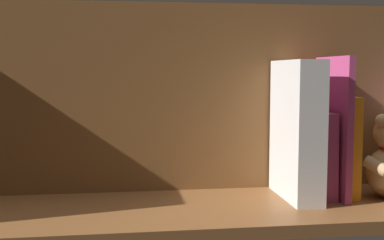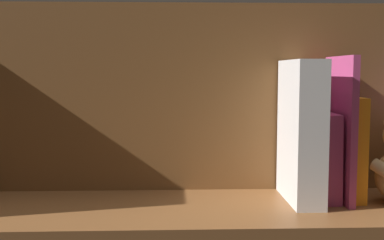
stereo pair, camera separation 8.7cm
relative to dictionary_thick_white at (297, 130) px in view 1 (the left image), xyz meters
The scene contains 6 objects.
ground_plane 24.50cm from the dictionary_thick_white, ahead, with size 112.90×28.39×2.20cm, color brown.
shelf_back_panel 22.88cm from the dictionary_thick_white, 25.68° to the right, with size 112.90×1.50×36.97cm, color brown.
book_3 10.54cm from the dictionary_thick_white, 168.29° to the right, with size 2.32×12.87×18.97cm, color orange.
book_4 7.48cm from the dictionary_thick_white, behind, with size 1.22×15.22×26.43cm, color #B23F72.
book_5 6.98cm from the dictionary_thick_white, 159.39° to the right, with size 3.04×13.38×16.06cm, color #B23F72.
dictionary_thick_white is the anchor object (origin of this frame).
Camera 1 is at (12.11, 86.24, 23.71)cm, focal length 46.71 mm.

